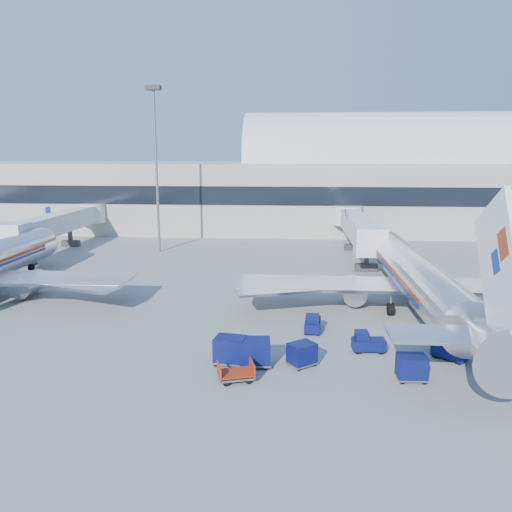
# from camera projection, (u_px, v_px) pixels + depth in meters

# --- Properties ---
(ground) EXTENTS (260.00, 260.00, 0.00)m
(ground) POSITION_uv_depth(u_px,v_px,m) (305.00, 327.00, 40.18)
(ground) COLOR gray
(ground) RESTS_ON ground
(terminal) EXTENTS (170.00, 28.15, 21.00)m
(terminal) POSITION_uv_depth(u_px,v_px,m) (228.00, 187.00, 94.31)
(terminal) COLOR #B2AA9E
(terminal) RESTS_ON ground
(airliner_main) EXTENTS (32.00, 37.26, 12.07)m
(airliner_main) POSITION_uv_depth(u_px,v_px,m) (420.00, 280.00, 43.25)
(airliner_main) COLOR silver
(airliner_main) RESTS_ON ground
(jetbridge_near) EXTENTS (4.40, 27.50, 6.25)m
(jetbridge_near) POSITION_uv_depth(u_px,v_px,m) (356.00, 225.00, 68.91)
(jetbridge_near) COLOR silver
(jetbridge_near) RESTS_ON ground
(jetbridge_mid) EXTENTS (4.40, 27.50, 6.25)m
(jetbridge_mid) POSITION_uv_depth(u_px,v_px,m) (62.00, 222.00, 72.02)
(jetbridge_mid) COLOR silver
(jetbridge_mid) RESTS_ON ground
(mast_west) EXTENTS (2.00, 1.20, 22.60)m
(mast_west) POSITION_uv_depth(u_px,v_px,m) (156.00, 145.00, 67.96)
(mast_west) COLOR slate
(mast_west) RESTS_ON ground
(tug_lead) EXTENTS (2.36, 1.28, 1.50)m
(tug_lead) POSITION_uv_depth(u_px,v_px,m) (367.00, 342.00, 35.07)
(tug_lead) COLOR #090F44
(tug_lead) RESTS_ON ground
(tug_right) EXTENTS (2.47, 2.31, 1.47)m
(tug_right) POSITION_uv_depth(u_px,v_px,m) (449.00, 349.00, 33.82)
(tug_right) COLOR #090F44
(tug_right) RESTS_ON ground
(tug_left) EXTENTS (1.40, 2.47, 1.54)m
(tug_left) POSITION_uv_depth(u_px,v_px,m) (312.00, 323.00, 38.93)
(tug_left) COLOR #090F44
(tug_left) RESTS_ON ground
(cart_train_a) EXTENTS (2.22, 2.14, 1.56)m
(cart_train_a) POSITION_uv_depth(u_px,v_px,m) (302.00, 354.00, 32.68)
(cart_train_a) COLOR #090F44
(cart_train_a) RESTS_ON ground
(cart_train_b) EXTENTS (2.18, 1.72, 1.82)m
(cart_train_b) POSITION_uv_depth(u_px,v_px,m) (255.00, 352.00, 32.64)
(cart_train_b) COLOR #090F44
(cart_train_b) RESTS_ON ground
(cart_train_c) EXTENTS (2.32, 1.91, 1.85)m
(cart_train_c) POSITION_uv_depth(u_px,v_px,m) (230.00, 350.00, 32.94)
(cart_train_c) COLOR #090F44
(cart_train_c) RESTS_ON ground
(cart_solo_near) EXTENTS (1.87, 1.46, 1.61)m
(cart_solo_near) POSITION_uv_depth(u_px,v_px,m) (412.00, 367.00, 30.59)
(cart_solo_near) COLOR #090F44
(cart_solo_near) RESTS_ON ground
(cart_open_red) EXTENTS (2.51, 2.09, 0.58)m
(cart_open_red) POSITION_uv_depth(u_px,v_px,m) (236.00, 375.00, 30.58)
(cart_open_red) COLOR slate
(cart_open_red) RESTS_ON ground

